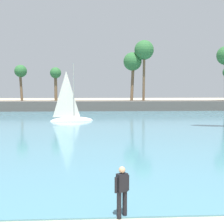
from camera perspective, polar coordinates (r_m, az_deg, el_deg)
sea at (r=53.39m, az=-3.41°, el=0.02°), size 220.00×87.81×0.06m
palm_headland at (r=57.31m, az=-0.40°, el=3.70°), size 113.54×6.01×13.16m
person_at_waterline at (r=9.98m, az=1.87°, el=-14.41°), size 0.49×0.35×1.67m
sailboat_mid_bay at (r=38.34m, az=-7.69°, el=-0.64°), size 5.55×2.70×7.73m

